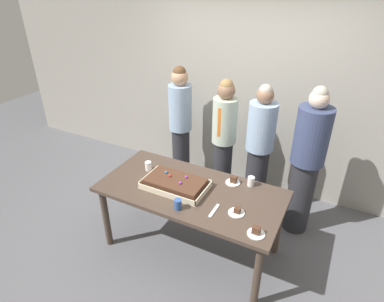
{
  "coord_description": "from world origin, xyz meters",
  "views": [
    {
      "loc": [
        1.22,
        -2.33,
        2.69
      ],
      "look_at": [
        -0.06,
        0.15,
        1.13
      ],
      "focal_mm": 30.25,
      "sensor_mm": 36.0,
      "label": 1
    }
  ],
  "objects": [
    {
      "name": "person_striped_tie_right",
      "position": [
        0.95,
        0.87,
        0.9
      ],
      "size": [
        0.35,
        0.35,
        1.74
      ],
      "rotation": [
        0.0,
        0.0,
        -2.46
      ],
      "color": "#28282D",
      "rests_on": "ground_plane"
    },
    {
      "name": "person_serving_front",
      "position": [
        -0.08,
        1.05,
        0.86
      ],
      "size": [
        0.3,
        0.3,
        1.62
      ],
      "rotation": [
        0.0,
        0.0,
        -1.64
      ],
      "color": "#28282D",
      "rests_on": "ground_plane"
    },
    {
      "name": "drink_cup_far_end",
      "position": [
        0.03,
        -0.32,
        0.83
      ],
      "size": [
        0.07,
        0.07,
        0.1
      ],
      "primitive_type": "cylinder",
      "color": "#2D5199",
      "rests_on": "party_table"
    },
    {
      "name": "plated_slice_far_left",
      "position": [
        0.77,
        -0.31,
        0.81
      ],
      "size": [
        0.15,
        0.15,
        0.07
      ],
      "color": "white",
      "rests_on": "party_table"
    },
    {
      "name": "plated_slice_near_right",
      "position": [
        0.53,
        -0.13,
        0.8
      ],
      "size": [
        0.15,
        0.15,
        0.06
      ],
      "color": "white",
      "rests_on": "party_table"
    },
    {
      "name": "drink_cup_middle",
      "position": [
        0.51,
        0.34,
        0.83
      ],
      "size": [
        0.07,
        0.07,
        0.1
      ],
      "primitive_type": "cylinder",
      "color": "white",
      "rests_on": "party_table"
    },
    {
      "name": "plated_slice_near_left",
      "position": [
        0.33,
        0.3,
        0.81
      ],
      "size": [
        0.15,
        0.15,
        0.08
      ],
      "color": "white",
      "rests_on": "party_table"
    },
    {
      "name": "drink_cup_nearest",
      "position": [
        -0.58,
        0.11,
        0.83
      ],
      "size": [
        0.07,
        0.07,
        0.1
      ],
      "primitive_type": "cylinder",
      "color": "white",
      "rests_on": "party_table"
    },
    {
      "name": "cake_server_utensil",
      "position": [
        0.34,
        -0.2,
        0.79
      ],
      "size": [
        0.03,
        0.2,
        0.01
      ],
      "primitive_type": "cube",
      "color": "silver",
      "rests_on": "party_table"
    },
    {
      "name": "person_far_right_suit",
      "position": [
        0.39,
        1.0,
        0.85
      ],
      "size": [
        0.33,
        0.33,
        1.64
      ],
      "rotation": [
        0.0,
        0.0,
        -2.06
      ],
      "color": "#28282D",
      "rests_on": "ground_plane"
    },
    {
      "name": "party_table",
      "position": [
        0.0,
        0.0,
        0.69
      ],
      "size": [
        1.84,
        0.89,
        0.78
      ],
      "color": "#47382D",
      "rests_on": "ground_plane"
    },
    {
      "name": "interior_back_panel",
      "position": [
        0.0,
        1.6,
        1.5
      ],
      "size": [
        8.0,
        0.12,
        3.0
      ],
      "primitive_type": "cube",
      "color": "#9E998E",
      "rests_on": "ground_plane"
    },
    {
      "name": "ground_plane",
      "position": [
        0.0,
        0.0,
        0.0
      ],
      "size": [
        12.0,
        12.0,
        0.0
      ],
      "primitive_type": "plane",
      "color": "#5B5B60"
    },
    {
      "name": "person_green_shirt_behind",
      "position": [
        -0.77,
        1.16,
        0.88
      ],
      "size": [
        0.31,
        0.31,
        1.66
      ],
      "rotation": [
        0.0,
        0.0,
        -1.1
      ],
      "color": "#28282D",
      "rests_on": "ground_plane"
    },
    {
      "name": "sheet_cake",
      "position": [
        -0.16,
        -0.03,
        0.83
      ],
      "size": [
        0.65,
        0.39,
        0.11
      ],
      "color": "beige",
      "rests_on": "party_table"
    }
  ]
}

